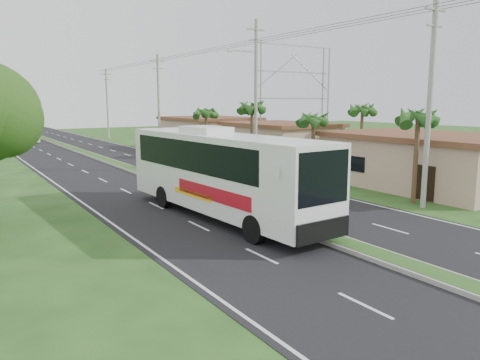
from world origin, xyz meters
TOP-DOWN VIEW (x-y plane):
  - ground at (0.00, 0.00)m, footprint 180.00×180.00m
  - road_asphalt at (0.00, 20.00)m, footprint 14.00×160.00m
  - median_strip at (0.00, 20.00)m, footprint 1.20×160.00m
  - lane_edge_left at (-6.70, 20.00)m, footprint 0.12×160.00m
  - lane_edge_right at (6.70, 20.00)m, footprint 0.12×160.00m
  - shop_near at (14.00, 6.00)m, footprint 8.60×12.60m
  - shop_mid at (14.00, 22.00)m, footprint 7.60×10.60m
  - shop_far at (14.00, 36.00)m, footprint 8.60×11.60m
  - palm_verge_a at (9.00, 3.00)m, footprint 2.40×2.40m
  - palm_verge_b at (9.40, 12.00)m, footprint 2.40×2.40m
  - palm_verge_c at (8.80, 19.00)m, footprint 2.40×2.40m
  - palm_verge_d at (9.30, 28.00)m, footprint 2.40×2.40m
  - palm_behind_shop at (17.50, 15.00)m, footprint 2.40×2.40m
  - utility_pole_a at (8.50, 2.00)m, footprint 1.60×0.28m
  - utility_pole_b at (8.47, 18.00)m, footprint 3.20×0.28m
  - utility_pole_c at (8.50, 38.00)m, footprint 1.60×0.28m
  - utility_pole_d at (8.50, 58.00)m, footprint 1.60×0.28m
  - billboard_lattice at (22.00, 30.00)m, footprint 10.18×1.18m
  - coach_bus_main at (-1.80, 5.92)m, footprint 3.64×13.74m
  - coach_bus_far at (-2.57, 60.35)m, footprint 3.02×10.51m
  - motorcyclist at (-1.10, 2.00)m, footprint 1.72×0.66m

SIDE VIEW (x-z plane):
  - ground at x=0.00m, z-range 0.00..0.00m
  - lane_edge_left at x=-6.70m, z-range 0.00..0.00m
  - lane_edge_right at x=6.70m, z-range 0.00..0.00m
  - road_asphalt at x=0.00m, z-range 0.00..0.02m
  - median_strip at x=0.00m, z-range 0.01..0.20m
  - motorcyclist at x=-1.10m, z-range -0.31..1.85m
  - coach_bus_far at x=-2.57m, z-range 0.20..3.22m
  - shop_near at x=14.00m, z-range 0.02..3.54m
  - shop_mid at x=14.00m, z-range 0.02..3.69m
  - shop_far at x=14.00m, z-range 0.02..3.84m
  - coach_bus_main at x=-1.80m, z-range 0.22..4.61m
  - palm_verge_b at x=9.40m, z-range 1.83..6.88m
  - palm_verge_d at x=9.30m, z-range 1.92..7.17m
  - palm_verge_a at x=9.00m, z-range 2.02..7.47m
  - palm_behind_shop at x=17.50m, z-range 2.11..7.76m
  - palm_verge_c at x=8.80m, z-range 2.20..8.05m
  - utility_pole_d at x=8.50m, z-range 0.17..10.67m
  - utility_pole_a at x=8.50m, z-range 0.17..11.17m
  - utility_pole_c at x=8.50m, z-range 0.17..11.17m
  - utility_pole_b at x=8.47m, z-range 0.26..12.26m
  - billboard_lattice at x=22.00m, z-range 0.79..12.86m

